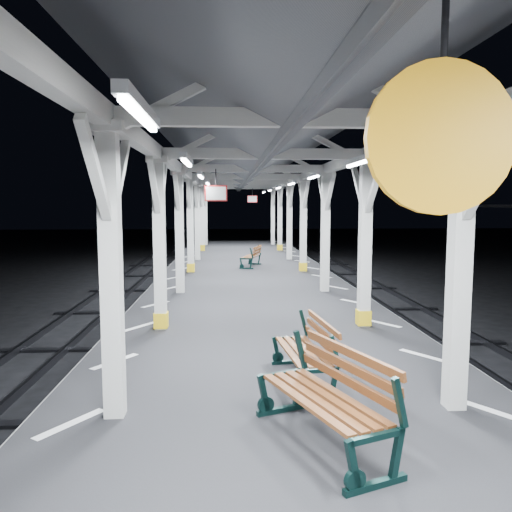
{
  "coord_description": "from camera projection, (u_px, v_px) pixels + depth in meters",
  "views": [
    {
      "loc": [
        -0.69,
        -7.61,
        3.44
      ],
      "look_at": [
        -0.03,
        4.11,
        2.2
      ],
      "focal_mm": 35.0,
      "sensor_mm": 36.0,
      "label": 1
    }
  ],
  "objects": [
    {
      "name": "platform",
      "position": [
        272.0,
        389.0,
        7.91
      ],
      "size": [
        6.0,
        50.0,
        1.0
      ],
      "primitive_type": "cube",
      "color": "black",
      "rests_on": "ground"
    },
    {
      "name": "canopy",
      "position": [
        273.0,
        129.0,
        7.47
      ],
      "size": [
        5.4,
        49.0,
        4.65
      ],
      "color": "silver",
      "rests_on": "platform"
    },
    {
      "name": "bench_far",
      "position": [
        253.0,
        256.0,
        19.25
      ],
      "size": [
        0.93,
        1.59,
        0.81
      ],
      "rotation": [
        0.0,
        0.0,
        -0.27
      ],
      "color": "black",
      "rests_on": "platform"
    },
    {
      "name": "hazard_stripes_right",
      "position": [
        424.0,
        356.0,
        7.99
      ],
      "size": [
        1.0,
        48.0,
        0.01
      ],
      "primitive_type": "cube",
      "color": "silver",
      "rests_on": "platform"
    },
    {
      "name": "ground",
      "position": [
        272.0,
        420.0,
        7.96
      ],
      "size": [
        120.0,
        120.0,
        0.0
      ],
      "primitive_type": "plane",
      "color": "black",
      "rests_on": "ground"
    },
    {
      "name": "hazard_stripes_left",
      "position": [
        115.0,
        361.0,
        7.72
      ],
      "size": [
        1.0,
        48.0,
        0.01
      ],
      "primitive_type": "cube",
      "color": "silver",
      "rests_on": "platform"
    },
    {
      "name": "bench_mid",
      "position": [
        309.0,
        349.0,
        6.83
      ],
      "size": [
        0.75,
        1.62,
        0.85
      ],
      "rotation": [
        0.0,
        0.0,
        0.1
      ],
      "color": "black",
      "rests_on": "platform"
    },
    {
      "name": "bench_near",
      "position": [
        331.0,
        394.0,
        5.05
      ],
      "size": [
        1.26,
        1.91,
        0.97
      ],
      "rotation": [
        0.0,
        0.0,
        0.37
      ],
      "color": "black",
      "rests_on": "platform"
    }
  ]
}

